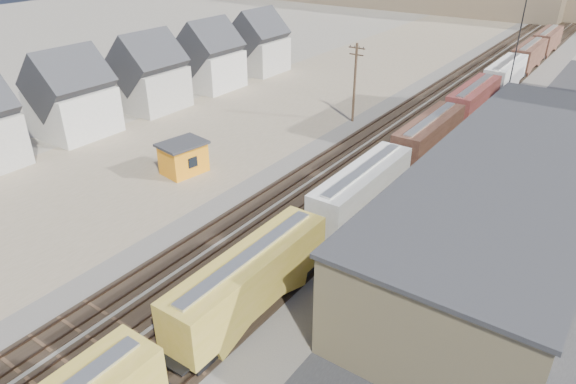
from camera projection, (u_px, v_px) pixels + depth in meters
The scene contains 10 objects.
ground at pixel (146, 340), 31.78m from camera, with size 300.00×300.00×0.00m, color #6B6356.
ballast_bed at pixel (438, 117), 67.96m from camera, with size 18.00×200.00×0.06m, color #4C4742.
dirt_yard at pixel (272, 109), 70.88m from camera, with size 24.00×180.00×0.03m, color #71664E.
rail_tracks at pixel (434, 116), 68.20m from camera, with size 11.40×200.00×0.24m.
freight_train at pixel (453, 116), 60.20m from camera, with size 3.00×119.74×4.46m.
warehouse at pixel (513, 197), 40.56m from camera, with size 12.40×40.40×7.25m.
utility_pole_north at pixel (355, 81), 64.02m from camera, with size 2.20×0.32×10.00m.
radio_mast at pixel (518, 40), 67.91m from camera, with size 1.20×0.16×18.00m.
townhouse_row at pixel (113, 87), 65.12m from camera, with size 8.15×68.16×10.47m.
maintenance_shed at pixel (183, 157), 52.20m from camera, with size 4.18×5.03×3.33m.
Camera 1 is at (20.88, -14.44, 22.96)m, focal length 32.00 mm.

